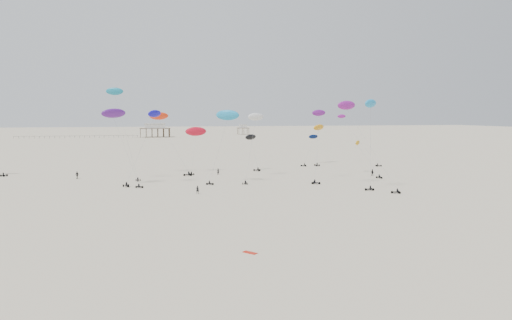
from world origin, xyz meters
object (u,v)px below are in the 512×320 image
object	(u,v)px
rig_3	(146,134)
rig_8	(253,148)
spectator_0	(198,194)
rig_0	(119,108)
pavilion_main	(155,131)
pavilion_small	(243,130)

from	to	relation	value
rig_3	rig_8	size ratio (longest dim) A/B	1.65
spectator_0	rig_8	bearing A→B (deg)	-106.10
rig_0	pavilion_main	bearing A→B (deg)	-86.72
pavilion_main	rig_0	world-z (taller)	rig_0
rig_3	rig_8	xyz separation A→B (m)	(30.13, 22.16, -4.90)
rig_0	spectator_0	world-z (taller)	rig_0
pavilion_main	rig_8	size ratio (longest dim) A/B	1.98
spectator_0	rig_0	bearing A→B (deg)	-45.32
rig_8	spectator_0	bearing A→B (deg)	176.53
rig_8	spectator_0	distance (m)	43.56
rig_0	rig_3	xyz separation A→B (m)	(6.16, -9.22, -6.10)
pavilion_small	spectator_0	xyz separation A→B (m)	(-71.28, -287.89, -3.49)
pavilion_main	rig_3	world-z (taller)	rig_3
rig_0	spectator_0	distance (m)	34.37
pavilion_main	pavilion_small	xyz separation A→B (m)	(70.00, 30.00, -0.74)
rig_0	rig_3	world-z (taller)	rig_0
rig_0	spectator_0	size ratio (longest dim) A/B	11.86
pavilion_main	spectator_0	distance (m)	257.93
pavilion_main	rig_3	size ratio (longest dim) A/B	1.20
rig_3	pavilion_main	bearing A→B (deg)	-114.35
rig_3	rig_0	bearing A→B (deg)	-78.05
pavilion_main	rig_8	xyz separation A→B (m)	(19.21, -220.03, 2.40)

